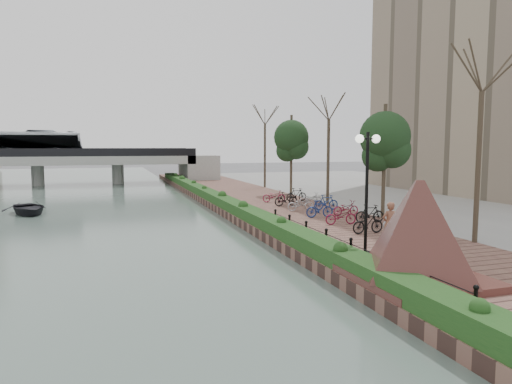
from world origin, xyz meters
name	(u,v)px	position (x,y,z in m)	size (l,w,h in m)	color
ground	(328,283)	(0.00, 0.00, 0.00)	(220.00, 220.00, 0.00)	#59595B
promenade	(268,207)	(4.00, 17.50, 0.25)	(8.00, 75.00, 0.50)	brown
inland_pavement	(449,199)	(20.00, 17.50, 0.25)	(24.00, 75.00, 0.50)	gray
hedge	(215,197)	(0.60, 20.00, 0.80)	(1.10, 56.00, 0.60)	#163D17
chain_fence	(338,244)	(1.40, 2.00, 0.85)	(0.10, 14.10, 0.70)	black
granite_monument	(418,230)	(1.91, -2.11, 2.07)	(5.21, 5.21, 3.10)	#3F1F1B
lamppost	(367,166)	(2.24, 1.39, 3.87)	(1.02, 0.32, 4.64)	black
motorcycle	(424,258)	(2.82, -1.28, 0.94)	(0.44, 1.41, 0.88)	black
pedestrian	(389,224)	(4.00, 2.44, 1.42)	(0.67, 0.44, 1.84)	brown
bicycle_parking	(333,209)	(5.49, 10.33, 0.97)	(2.40, 17.32, 1.00)	#A6A5A9
street_trees	(352,161)	(8.00, 12.68, 3.69)	(3.20, 37.12, 6.80)	#31281D
bridge	(36,157)	(-15.08, 45.00, 3.37)	(36.00, 10.77, 6.50)	gray
boat	(28,208)	(-12.30, 20.43, 0.44)	(2.89, 4.04, 0.84)	black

